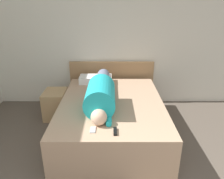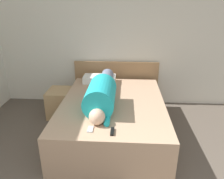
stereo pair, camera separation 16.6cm
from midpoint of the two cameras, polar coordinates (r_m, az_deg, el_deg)
name	(u,v)px [view 2 (the right image)]	position (r m, az deg, el deg)	size (l,w,h in m)	color
wall_back	(126,37)	(4.18, 4.74, 13.39)	(6.05, 0.06, 2.60)	silver
bed	(113,118)	(3.35, 1.59, -7.40)	(1.51, 2.01, 0.55)	tan
headboard	(116,83)	(4.33, 2.16, 1.79)	(1.63, 0.04, 0.85)	#A37A51
nightstand	(59,103)	(3.99, -12.44, -3.42)	(0.37, 0.47, 0.48)	tan
person_lying	(102,92)	(3.10, -1.14, -0.79)	(0.39, 1.68, 0.39)	#DBB293
pillow_near_headboard	(99,79)	(3.97, -2.14, 2.75)	(0.58, 0.29, 0.12)	white
tv_remote	(112,131)	(2.50, 1.95, -10.92)	(0.04, 0.15, 0.02)	black
cell_phone	(90,129)	(2.56, -3.86, -10.30)	(0.06, 0.13, 0.01)	#B2B7BC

